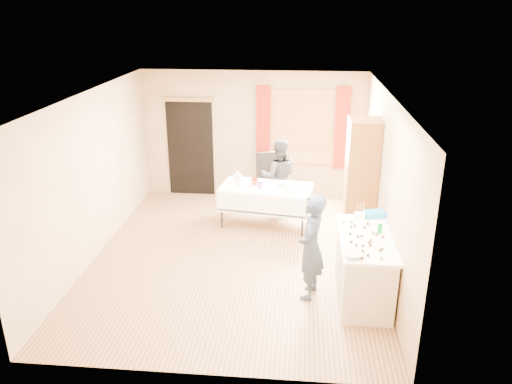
# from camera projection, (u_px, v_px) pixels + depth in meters

# --- Properties ---
(floor) EXTENTS (4.50, 5.50, 0.02)m
(floor) POSITION_uv_depth(u_px,v_px,m) (236.00, 257.00, 8.07)
(floor) COLOR #9E7047
(floor) RESTS_ON ground
(ceiling) EXTENTS (4.50, 5.50, 0.02)m
(ceiling) POSITION_uv_depth(u_px,v_px,m) (234.00, 94.00, 7.13)
(ceiling) COLOR white
(ceiling) RESTS_ON floor
(wall_back) EXTENTS (4.50, 0.02, 2.60)m
(wall_back) POSITION_uv_depth(u_px,v_px,m) (253.00, 135.00, 10.16)
(wall_back) COLOR tan
(wall_back) RESTS_ON floor
(wall_front) EXTENTS (4.50, 0.02, 2.60)m
(wall_front) POSITION_uv_depth(u_px,v_px,m) (200.00, 272.00, 5.03)
(wall_front) COLOR tan
(wall_front) RESTS_ON floor
(wall_left) EXTENTS (0.02, 5.50, 2.60)m
(wall_left) POSITION_uv_depth(u_px,v_px,m) (92.00, 176.00, 7.79)
(wall_left) COLOR tan
(wall_left) RESTS_ON floor
(wall_right) EXTENTS (0.02, 5.50, 2.60)m
(wall_right) POSITION_uv_depth(u_px,v_px,m) (386.00, 185.00, 7.40)
(wall_right) COLOR tan
(wall_right) RESTS_ON floor
(window_frame) EXTENTS (1.32, 0.06, 1.52)m
(window_frame) POSITION_uv_depth(u_px,v_px,m) (302.00, 127.00, 9.97)
(window_frame) COLOR olive
(window_frame) RESTS_ON wall_back
(window_pane) EXTENTS (1.20, 0.02, 1.40)m
(window_pane) POSITION_uv_depth(u_px,v_px,m) (302.00, 127.00, 9.96)
(window_pane) COLOR white
(window_pane) RESTS_ON wall_back
(curtain_left) EXTENTS (0.28, 0.06, 1.65)m
(curtain_left) POSITION_uv_depth(u_px,v_px,m) (263.00, 127.00, 9.99)
(curtain_left) COLOR maroon
(curtain_left) RESTS_ON wall_back
(curtain_right) EXTENTS (0.28, 0.06, 1.65)m
(curtain_right) POSITION_uv_depth(u_px,v_px,m) (342.00, 129.00, 9.86)
(curtain_right) COLOR maroon
(curtain_right) RESTS_ON wall_back
(doorway) EXTENTS (0.95, 0.04, 2.00)m
(doorway) POSITION_uv_depth(u_px,v_px,m) (191.00, 148.00, 10.35)
(doorway) COLOR black
(doorway) RESTS_ON floor
(door_lintel) EXTENTS (1.05, 0.06, 0.08)m
(door_lintel) POSITION_uv_depth(u_px,v_px,m) (188.00, 99.00, 9.96)
(door_lintel) COLOR olive
(door_lintel) RESTS_ON wall_back
(cabinet) EXTENTS (0.50, 0.60, 2.11)m
(cabinet) POSITION_uv_depth(u_px,v_px,m) (361.00, 182.00, 8.28)
(cabinet) COLOR brown
(cabinet) RESTS_ON floor
(counter) EXTENTS (0.71, 1.50, 0.91)m
(counter) POSITION_uv_depth(u_px,v_px,m) (364.00, 267.00, 6.82)
(counter) COLOR beige
(counter) RESTS_ON floor
(party_table) EXTENTS (1.73, 1.06, 0.75)m
(party_table) POSITION_uv_depth(u_px,v_px,m) (266.00, 202.00, 9.06)
(party_table) COLOR black
(party_table) RESTS_ON floor
(chair) EXTENTS (0.54, 0.54, 1.04)m
(chair) POSITION_uv_depth(u_px,v_px,m) (269.00, 189.00, 10.05)
(chair) COLOR black
(chair) RESTS_ON floor
(girl) EXTENTS (0.69, 0.57, 1.50)m
(girl) POSITION_uv_depth(u_px,v_px,m) (311.00, 247.00, 6.73)
(girl) COLOR #263148
(girl) RESTS_ON floor
(woman) EXTENTS (0.78, 0.64, 1.44)m
(woman) POSITION_uv_depth(u_px,v_px,m) (279.00, 176.00, 9.54)
(woman) COLOR black
(woman) RESTS_ON floor
(soda_can) EXTENTS (0.08, 0.08, 0.12)m
(soda_can) POSITION_uv_depth(u_px,v_px,m) (380.00, 229.00, 6.76)
(soda_can) COLOR #007C21
(soda_can) RESTS_ON counter
(mixing_bowl) EXTENTS (0.34, 0.34, 0.06)m
(mixing_bowl) POSITION_uv_depth(u_px,v_px,m) (353.00, 255.00, 6.13)
(mixing_bowl) COLOR white
(mixing_bowl) RESTS_ON counter
(foam_block) EXTENTS (0.16, 0.11, 0.08)m
(foam_block) POSITION_uv_depth(u_px,v_px,m) (360.00, 216.00, 7.23)
(foam_block) COLOR white
(foam_block) RESTS_ON counter
(blue_basket) EXTENTS (0.34, 0.27, 0.08)m
(blue_basket) POSITION_uv_depth(u_px,v_px,m) (374.00, 214.00, 7.28)
(blue_basket) COLOR #1787C9
(blue_basket) RESTS_ON counter
(pitcher) EXTENTS (0.13, 0.13, 0.22)m
(pitcher) POSITION_uv_depth(u_px,v_px,m) (239.00, 180.00, 8.91)
(pitcher) COLOR silver
(pitcher) RESTS_ON party_table
(cup_red) EXTENTS (0.14, 0.14, 0.11)m
(cup_red) POSITION_uv_depth(u_px,v_px,m) (255.00, 181.00, 9.03)
(cup_red) COLOR red
(cup_red) RESTS_ON party_table
(cup_rainbow) EXTENTS (0.16, 0.16, 0.11)m
(cup_rainbow) POSITION_uv_depth(u_px,v_px,m) (260.00, 186.00, 8.82)
(cup_rainbow) COLOR red
(cup_rainbow) RESTS_ON party_table
(small_bowl) EXTENTS (0.27, 0.27, 0.05)m
(small_bowl) POSITION_uv_depth(u_px,v_px,m) (282.00, 185.00, 8.95)
(small_bowl) COLOR white
(small_bowl) RESTS_ON party_table
(pastry_tray) EXTENTS (0.33, 0.28, 0.02)m
(pastry_tray) POSITION_uv_depth(u_px,v_px,m) (292.00, 191.00, 8.70)
(pastry_tray) COLOR white
(pastry_tray) RESTS_ON party_table
(bottle) EXTENTS (0.15, 0.15, 0.19)m
(bottle) POSITION_uv_depth(u_px,v_px,m) (237.00, 175.00, 9.22)
(bottle) COLOR white
(bottle) RESTS_ON party_table
(cake_balls) EXTENTS (0.53, 1.10, 0.04)m
(cake_balls) POSITION_uv_depth(u_px,v_px,m) (364.00, 240.00, 6.54)
(cake_balls) COLOR #3F2314
(cake_balls) RESTS_ON counter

